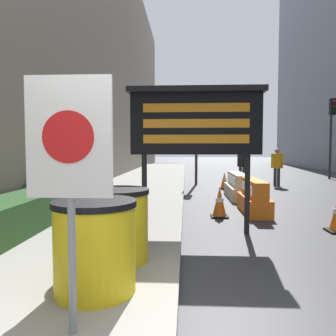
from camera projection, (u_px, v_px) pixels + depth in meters
building_left_facade at (84, 6)px, 11.94m from camera, size 0.40×50.40×13.56m
hedge_strip at (16, 214)px, 5.64m from camera, size 0.90×6.16×0.59m
bare_tree at (82, 147)px, 9.25m from camera, size 1.46×1.53×3.00m
barrel_drum_foreground at (95, 246)px, 3.24m from camera, size 0.83×0.83×0.92m
barrel_drum_middle at (117, 225)px, 4.15m from camera, size 0.83×0.83×0.92m
warning_sign at (70, 156)px, 2.44m from camera, size 0.65×0.08×1.97m
message_board at (196, 123)px, 6.06m from camera, size 2.53×0.36×2.72m
jersey_barrier_orange_near at (254, 198)px, 8.10m from camera, size 0.55×1.77×0.82m
jersey_barrier_cream at (238, 187)px, 10.57m from camera, size 0.65×2.18×0.80m
traffic_cone_near at (219, 202)px, 7.56m from camera, size 0.40×0.40×0.71m
traffic_cone_far at (224, 181)px, 12.87m from camera, size 0.37×0.37×0.66m
traffic_light_near_curb at (196, 115)px, 14.25m from camera, size 0.28×0.44×4.20m
traffic_light_far_side at (332, 121)px, 16.97m from camera, size 0.28×0.44×4.17m
pedestrian_worker at (277, 164)px, 13.77m from camera, size 0.46×0.48×1.60m
pedestrian_passerby at (242, 163)px, 14.25m from camera, size 0.37×0.49×1.65m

